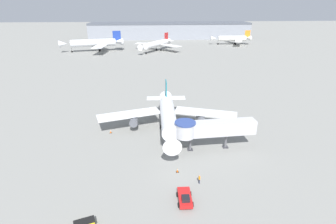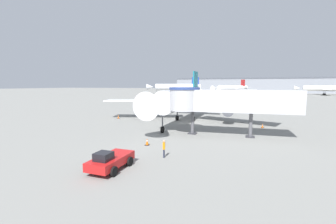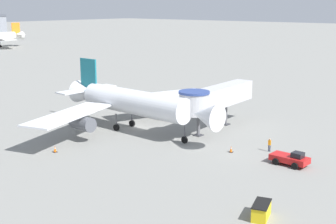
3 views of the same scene
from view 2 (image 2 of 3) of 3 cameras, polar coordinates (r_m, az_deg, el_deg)
The scene contains 12 objects.
ground_plane at distance 40.02m, azimuth 5.50°, elevation -2.60°, with size 800.00×800.00×0.00m, color gray.
main_airplane at distance 39.61m, azimuth 3.80°, elevation 3.12°, with size 33.10×26.69×9.40m.
jet_bridge at distance 29.73m, azimuth 13.43°, elevation 2.84°, with size 16.32×4.24×6.26m.
pushback_tug_red at distance 18.40m, azimuth -14.46°, elevation -11.83°, with size 2.30×4.18×1.62m.
traffic_cone_near_nose at distance 24.92m, azimuth -5.33°, elevation -7.56°, with size 0.47×0.47×0.77m.
traffic_cone_starboard_wing at distance 37.58m, azimuth 22.87°, elevation -3.23°, with size 0.42×0.42×0.69m.
traffic_cone_port_wing at distance 45.23m, azimuth -12.50°, elevation -1.17°, with size 0.47×0.47×0.77m.
ground_crew_marshaller at distance 20.58m, azimuth -1.04°, elevation -9.01°, with size 0.24×0.34×1.63m.
background_jet_red_tail at distance 149.05m, azimuth 15.84°, elevation 5.81°, with size 28.50×29.87×10.13m.
background_jet_orange_tail at distance 179.16m, azimuth 34.40°, elevation 4.98°, with size 29.14×29.64×9.87m.
background_jet_blue_tail at distance 158.14m, azimuth 1.94°, elevation 6.38°, with size 37.88×36.77×11.89m.
terminal_building at distance 213.41m, azimuth 20.55°, elevation 6.42°, with size 132.42×22.46×12.93m.
Camera 2 is at (9.31, -38.36, 6.58)m, focal length 24.00 mm.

